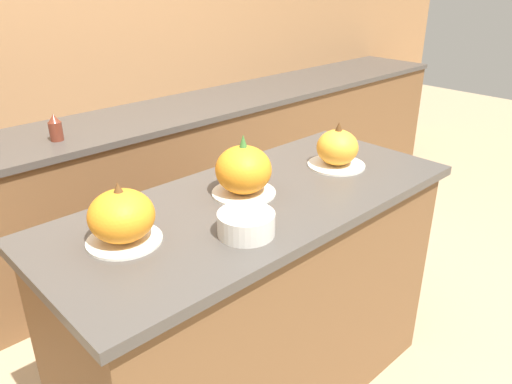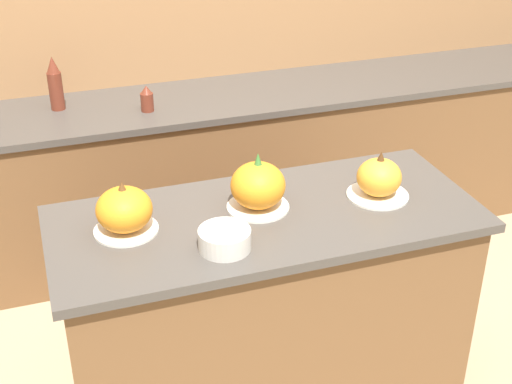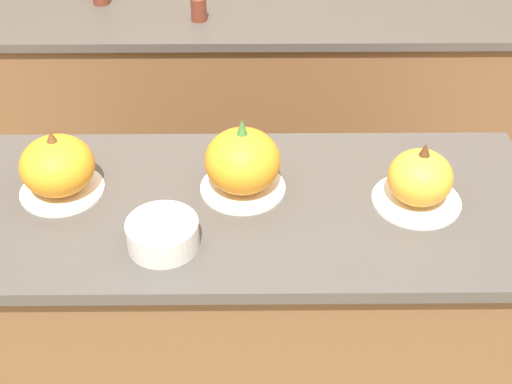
# 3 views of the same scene
# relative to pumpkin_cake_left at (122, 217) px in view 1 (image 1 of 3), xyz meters

# --- Properties ---
(wall_back) EXTENTS (8.00, 0.06, 2.50)m
(wall_back) POSITION_rel_pumpkin_cake_left_xyz_m (0.49, 1.59, 0.24)
(wall_back) COLOR #9E7047
(wall_back) RESTS_ON ground_plane
(kitchen_island) EXTENTS (1.55, 0.66, 0.93)m
(kitchen_island) POSITION_rel_pumpkin_cake_left_xyz_m (0.49, -0.05, -0.54)
(kitchen_island) COLOR brown
(kitchen_island) RESTS_ON ground_plane
(back_counter) EXTENTS (6.00, 0.60, 0.89)m
(back_counter) POSITION_rel_pumpkin_cake_left_xyz_m (0.49, 1.26, -0.56)
(back_counter) COLOR brown
(back_counter) RESTS_ON ground_plane
(pumpkin_cake_left) EXTENTS (0.22, 0.22, 0.19)m
(pumpkin_cake_left) POSITION_rel_pumpkin_cake_left_xyz_m (0.00, 0.00, 0.00)
(pumpkin_cake_left) COLOR silver
(pumpkin_cake_left) RESTS_ON kitchen_island
(pumpkin_cake_center) EXTENTS (0.23, 0.23, 0.22)m
(pumpkin_cake_center) POSITION_rel_pumpkin_cake_left_xyz_m (0.48, 0.01, 0.01)
(pumpkin_cake_center) COLOR silver
(pumpkin_cake_center) RESTS_ON kitchen_island
(pumpkin_cake_right) EXTENTS (0.23, 0.23, 0.18)m
(pumpkin_cake_right) POSITION_rel_pumpkin_cake_left_xyz_m (0.94, -0.05, -0.01)
(pumpkin_cake_right) COLOR silver
(pumpkin_cake_right) RESTS_ON kitchen_island
(bottle_short) EXTENTS (0.06, 0.06, 0.13)m
(bottle_short) POSITION_rel_pumpkin_cake_left_xyz_m (0.30, 1.17, -0.06)
(bottle_short) COLOR maroon
(bottle_short) RESTS_ON back_counter
(mixing_bowl) EXTENTS (0.18, 0.18, 0.07)m
(mixing_bowl) POSITION_rel_pumpkin_cake_left_xyz_m (0.29, -0.22, -0.04)
(mixing_bowl) COLOR beige
(mixing_bowl) RESTS_ON kitchen_island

